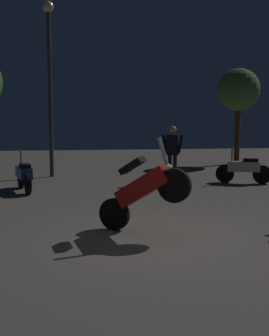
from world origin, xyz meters
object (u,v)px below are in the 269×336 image
at_px(motorcycle_white_parked_left, 244,169).
at_px(streetlamp_near, 49,69).
at_px(motorcycle_red_foreground, 143,190).
at_px(motorcycle_blue_parked_right, 24,175).
at_px(person_bystander_far, 173,149).

height_order(motorcycle_white_parked_left, streetlamp_near, streetlamp_near).
xyz_separation_m(motorcycle_red_foreground, motorcycle_white_parked_left, (3.94, 5.04, -0.31)).
bearing_deg(streetlamp_near, motorcycle_blue_parked_right, -101.47).
bearing_deg(streetlamp_near, motorcycle_white_parked_left, -21.64).
bearing_deg(streetlamp_near, person_bystander_far, -26.28).
relative_size(motorcycle_red_foreground, person_bystander_far, 0.94).
height_order(motorcycle_white_parked_left, person_bystander_far, person_bystander_far).
xyz_separation_m(motorcycle_red_foreground, person_bystander_far, (1.83, 5.51, 0.30)).
bearing_deg(motorcycle_blue_parked_right, motorcycle_white_parked_left, -102.21).
height_order(motorcycle_red_foreground, motorcycle_white_parked_left, motorcycle_red_foreground).
relative_size(motorcycle_red_foreground, motorcycle_blue_parked_right, 1.01).
distance_m(motorcycle_red_foreground, person_bystander_far, 5.82).
relative_size(motorcycle_red_foreground, streetlamp_near, 0.28).
xyz_separation_m(motorcycle_blue_parked_right, streetlamp_near, (0.57, 2.83, 3.15)).
bearing_deg(person_bystander_far, streetlamp_near, -92.29).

